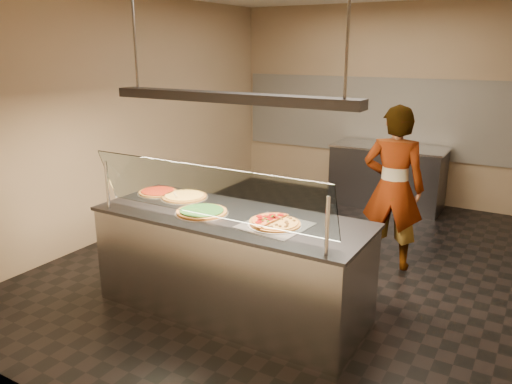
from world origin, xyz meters
The scene contains 19 objects.
ground centered at (0.00, 0.00, -0.01)m, with size 5.00×6.00×0.02m, color black.
wall_back centered at (0.00, 3.01, 1.50)m, with size 5.00×0.02×3.00m, color tan.
wall_front centered at (0.00, -3.01, 1.50)m, with size 5.00×0.02×3.00m, color tan.
wall_left centered at (-2.51, 0.00, 1.50)m, with size 0.02×6.00×3.00m, color tan.
tile_band centered at (0.00, 2.98, 1.30)m, with size 4.90×0.02×1.20m, color silver.
serving_counter centered at (-0.12, -1.32, 0.47)m, with size 2.48×0.94×0.93m.
sneeze_guard centered at (-0.12, -1.67, 1.23)m, with size 2.24×0.18×0.54m.
perforated_tray centered at (0.35, -1.37, 0.94)m, with size 0.56×0.56×0.01m.
half_pizza_pepperoni centered at (0.24, -1.37, 0.96)m, with size 0.26×0.44×0.05m.
half_pizza_sausage centered at (0.45, -1.37, 0.96)m, with size 0.26×0.44×0.04m.
pizza_spinach centered at (-0.37, -1.41, 0.95)m, with size 0.48×0.48×0.03m.
pizza_cheese centered at (-0.80, -1.11, 0.94)m, with size 0.46×0.46×0.03m.
pizza_tomato centered at (-1.13, -1.12, 0.94)m, with size 0.41×0.41×0.03m.
pizza_spatula centered at (-0.80, -1.17, 0.96)m, with size 0.29×0.17×0.02m.
prep_table centered at (0.18, 2.55, 0.47)m, with size 1.66×0.74×0.93m.
worker centered at (0.84, 0.39, 0.89)m, with size 0.65×0.43×1.79m, color #2E2B32.
heat_lamp_housing centered at (-0.12, -1.32, 1.95)m, with size 2.30×0.18×0.08m, color #39393F.
lamp_rod_left centered at (-1.12, -1.32, 2.50)m, with size 0.02×0.02×1.01m, color #B7B7BC.
lamp_rod_right centered at (0.88, -1.32, 2.50)m, with size 0.02×0.02×1.01m, color #B7B7BC.
Camera 1 is at (2.17, -4.79, 2.35)m, focal length 35.00 mm.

